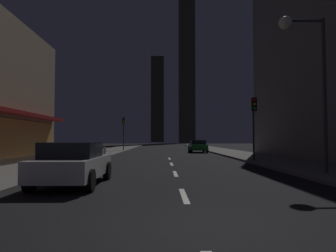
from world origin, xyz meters
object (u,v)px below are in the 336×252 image
(fire_hydrant_far_left, at_px, (105,151))
(traffic_light_far_left, at_px, (123,126))
(car_parked_near, at_px, (74,163))
(traffic_light_near_right, at_px, (254,114))
(street_lamp_right, at_px, (304,55))
(car_parked_far, at_px, (198,146))

(fire_hydrant_far_left, distance_m, traffic_light_far_left, 10.86)
(car_parked_near, distance_m, traffic_light_near_right, 13.36)
(car_parked_near, bearing_deg, traffic_light_far_left, 93.84)
(fire_hydrant_far_left, distance_m, street_lamp_right, 19.87)
(car_parked_near, relative_size, traffic_light_far_left, 1.01)
(car_parked_near, relative_size, street_lamp_right, 0.64)
(street_lamp_right, bearing_deg, traffic_light_near_right, 89.07)
(car_parked_near, bearing_deg, car_parked_far, 73.79)
(traffic_light_near_right, xyz_separation_m, street_lamp_right, (-0.12, -7.40, 1.87))
(car_parked_far, relative_size, traffic_light_near_right, 1.01)
(car_parked_near, height_order, fire_hydrant_far_left, car_parked_near)
(car_parked_near, relative_size, car_parked_far, 1.00)
(traffic_light_near_right, xyz_separation_m, traffic_light_far_left, (-11.00, 18.80, 0.00))
(car_parked_near, relative_size, fire_hydrant_far_left, 6.48)
(fire_hydrant_far_left, bearing_deg, car_parked_far, 36.39)
(fire_hydrant_far_left, height_order, traffic_light_near_right, traffic_light_near_right)
(car_parked_near, distance_m, fire_hydrant_far_left, 17.92)
(car_parked_far, height_order, traffic_light_far_left, traffic_light_far_left)
(car_parked_near, height_order, car_parked_far, same)
(traffic_light_near_right, distance_m, traffic_light_far_left, 21.79)
(traffic_light_near_right, bearing_deg, street_lamp_right, -90.93)
(car_parked_far, bearing_deg, traffic_light_near_right, -82.92)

